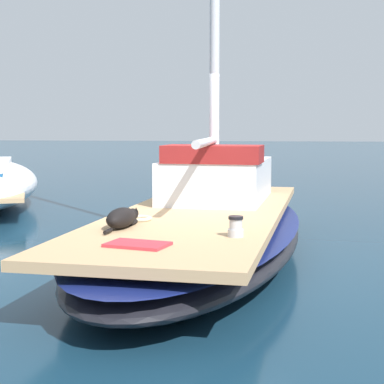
# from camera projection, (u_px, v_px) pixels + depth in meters

# --- Properties ---
(ground_plane) EXTENTS (120.00, 120.00, 0.00)m
(ground_plane) POSITION_uv_depth(u_px,v_px,m) (202.00, 260.00, 8.18)
(ground_plane) COLOR #143347
(sailboat_main) EXTENTS (3.14, 7.43, 0.66)m
(sailboat_main) POSITION_uv_depth(u_px,v_px,m) (202.00, 235.00, 8.14)
(sailboat_main) COLOR black
(sailboat_main) RESTS_ON ground
(cabin_house) EXTENTS (1.59, 2.33, 0.84)m
(cabin_house) POSITION_uv_depth(u_px,v_px,m) (217.00, 177.00, 9.15)
(cabin_house) COLOR silver
(cabin_house) RESTS_ON sailboat_main
(dog_black) EXTENTS (0.33, 0.95, 0.22)m
(dog_black) POSITION_uv_depth(u_px,v_px,m) (122.00, 218.00, 6.74)
(dog_black) COLOR black
(dog_black) RESTS_ON sailboat_main
(deck_winch) EXTENTS (0.16, 0.16, 0.21)m
(deck_winch) POSITION_uv_depth(u_px,v_px,m) (236.00, 227.00, 6.17)
(deck_winch) COLOR #B7B7BC
(deck_winch) RESTS_ON sailboat_main
(coiled_rope) EXTENTS (0.32, 0.32, 0.04)m
(coiled_rope) POSITION_uv_depth(u_px,v_px,m) (138.00, 218.00, 7.26)
(coiled_rope) COLOR beige
(coiled_rope) RESTS_ON sailboat_main
(deck_towel) EXTENTS (0.63, 0.49, 0.03)m
(deck_towel) POSITION_uv_depth(u_px,v_px,m) (138.00, 244.00, 5.71)
(deck_towel) COLOR #C6333D
(deck_towel) RESTS_ON sailboat_main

